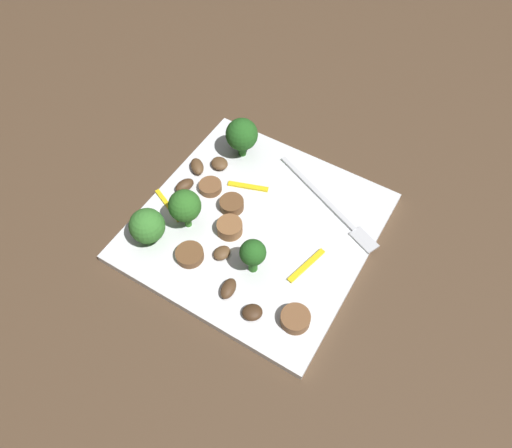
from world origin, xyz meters
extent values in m
plane|color=#4C3826|center=(0.00, 0.00, 0.00)|extent=(1.40, 1.40, 0.00)
cube|color=white|center=(0.00, 0.00, 0.01)|extent=(0.28, 0.28, 0.01)
cube|color=silver|center=(0.04, 0.08, 0.01)|extent=(0.14, 0.06, 0.00)
cube|color=silver|center=(0.12, 0.05, 0.01)|extent=(0.04, 0.03, 0.00)
cylinder|color=#347525|center=(-0.07, -0.04, 0.03)|extent=(0.01, 0.01, 0.03)
sphere|color=#2D6B23|center=(-0.07, -0.04, 0.05)|extent=(0.04, 0.04, 0.04)
cylinder|color=#296420|center=(-0.08, 0.09, 0.02)|extent=(0.01, 0.01, 0.03)
sphere|color=#235B1E|center=(-0.08, 0.09, 0.05)|extent=(0.04, 0.04, 0.04)
cylinder|color=#408630|center=(-0.10, -0.09, 0.02)|extent=(0.01, 0.01, 0.02)
sphere|color=#387A2D|center=(-0.10, -0.09, 0.04)|extent=(0.04, 0.04, 0.04)
cylinder|color=#296420|center=(0.03, -0.06, 0.03)|extent=(0.01, 0.01, 0.03)
sphere|color=#235B1E|center=(0.03, -0.06, 0.05)|extent=(0.03, 0.03, 0.03)
cylinder|color=brown|center=(-0.04, 0.01, 0.02)|extent=(0.04, 0.04, 0.01)
cylinder|color=brown|center=(-0.02, -0.03, 0.02)|extent=(0.03, 0.03, 0.02)
cylinder|color=brown|center=(-0.08, 0.02, 0.02)|extent=(0.04, 0.04, 0.01)
cylinder|color=brown|center=(-0.04, -0.08, 0.02)|extent=(0.04, 0.04, 0.01)
cylinder|color=brown|center=(0.10, -0.09, 0.02)|extent=(0.04, 0.04, 0.01)
ellipsoid|color=#4C331E|center=(0.02, -0.09, 0.02)|extent=(0.02, 0.03, 0.01)
ellipsoid|color=#422B19|center=(0.06, -0.11, 0.02)|extent=(0.03, 0.03, 0.01)
ellipsoid|color=brown|center=(-0.01, -0.06, 0.02)|extent=(0.02, 0.03, 0.01)
ellipsoid|color=brown|center=(-0.11, 0.04, 0.02)|extent=(0.03, 0.03, 0.01)
ellipsoid|color=#4C331E|center=(-0.11, 0.00, 0.02)|extent=(0.02, 0.03, 0.01)
ellipsoid|color=brown|center=(-0.09, 0.06, 0.02)|extent=(0.03, 0.03, 0.01)
cube|color=yellow|center=(-0.11, -0.03, 0.01)|extent=(0.06, 0.03, 0.00)
cube|color=yellow|center=(0.08, -0.02, 0.01)|extent=(0.02, 0.06, 0.00)
cube|color=yellow|center=(-0.04, 0.04, 0.01)|extent=(0.05, 0.02, 0.00)
camera|label=1|loc=(0.17, -0.29, 0.50)|focal=33.39mm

